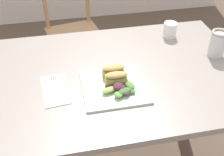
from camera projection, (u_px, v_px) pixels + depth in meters
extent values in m
cube|color=gray|center=(101.00, 76.00, 1.25)|extent=(1.38, 0.82, 0.03)
cube|color=tan|center=(184.00, 78.00, 1.84)|extent=(0.07, 0.07, 0.71)
cylinder|color=tan|center=(62.00, 75.00, 2.09)|extent=(0.03, 0.03, 0.43)
cylinder|color=tan|center=(104.00, 66.00, 2.19)|extent=(0.03, 0.03, 0.43)
cylinder|color=tan|center=(53.00, 53.00, 2.34)|extent=(0.03, 0.03, 0.43)
cylinder|color=tan|center=(90.00, 45.00, 2.44)|extent=(0.03, 0.03, 0.43)
cube|color=tan|center=(75.00, 35.00, 2.13)|extent=(0.47, 0.47, 0.02)
cylinder|color=tan|center=(45.00, 3.00, 2.07)|extent=(0.03, 0.03, 0.42)
cube|color=beige|center=(114.00, 86.00, 1.16)|extent=(0.27, 0.27, 0.01)
cube|color=tan|center=(116.00, 81.00, 1.16)|extent=(0.10, 0.04, 0.02)
cube|color=#84A84C|center=(116.00, 77.00, 1.16)|extent=(0.09, 0.05, 0.01)
ellipsoid|color=tan|center=(116.00, 75.00, 1.14)|extent=(0.10, 0.04, 0.02)
cube|color=tan|center=(113.00, 74.00, 1.20)|extent=(0.10, 0.04, 0.02)
cube|color=#84A84C|center=(113.00, 70.00, 1.20)|extent=(0.09, 0.05, 0.01)
ellipsoid|color=tan|center=(113.00, 68.00, 1.18)|extent=(0.10, 0.04, 0.02)
ellipsoid|color=#4C2338|center=(111.00, 85.00, 1.15)|extent=(0.07, 0.07, 0.01)
ellipsoid|color=#3D7033|center=(130.00, 91.00, 1.11)|extent=(0.05, 0.05, 0.01)
ellipsoid|color=#602D47|center=(125.00, 91.00, 1.10)|extent=(0.05, 0.06, 0.01)
ellipsoid|color=#84A84C|center=(109.00, 90.00, 1.11)|extent=(0.07, 0.05, 0.02)
ellipsoid|color=#518438|center=(130.00, 85.00, 1.14)|extent=(0.05, 0.07, 0.02)
ellipsoid|color=#3D7033|center=(125.00, 91.00, 1.10)|extent=(0.07, 0.05, 0.01)
ellipsoid|color=#4C2338|center=(120.00, 87.00, 1.11)|extent=(0.05, 0.05, 0.01)
ellipsoid|color=#4C2338|center=(118.00, 86.00, 1.12)|extent=(0.06, 0.06, 0.02)
ellipsoid|color=#6B9E47|center=(118.00, 95.00, 1.09)|extent=(0.04, 0.04, 0.02)
cube|color=white|center=(55.00, 90.00, 1.15)|extent=(0.12, 0.21, 0.00)
cube|color=silver|center=(55.00, 93.00, 1.13)|extent=(0.02, 0.14, 0.00)
cube|color=silver|center=(54.00, 79.00, 1.20)|extent=(0.03, 0.05, 0.00)
cube|color=#38383D|center=(55.00, 78.00, 1.20)|extent=(0.00, 0.03, 0.00)
cube|color=#38383D|center=(53.00, 78.00, 1.20)|extent=(0.00, 0.03, 0.00)
cube|color=#38383D|center=(52.00, 78.00, 1.20)|extent=(0.00, 0.03, 0.00)
cylinder|color=gold|center=(217.00, 47.00, 1.33)|extent=(0.07, 0.07, 0.10)
cylinder|color=silver|center=(217.00, 45.00, 1.32)|extent=(0.08, 0.08, 0.12)
torus|color=#B7B29E|center=(221.00, 32.00, 1.28)|extent=(0.08, 0.08, 0.01)
cylinder|color=white|center=(170.00, 30.00, 1.48)|extent=(0.07, 0.07, 0.08)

